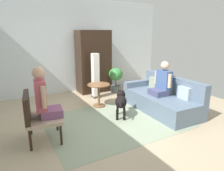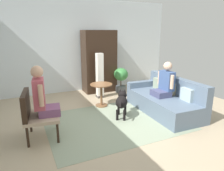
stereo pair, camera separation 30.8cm
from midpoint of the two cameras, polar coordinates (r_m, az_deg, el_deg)
ground_plane at (r=4.61m, az=3.39°, el=-9.30°), size 6.72×6.72×0.00m
back_wall at (r=6.68m, az=-7.52°, el=10.86°), size 6.20×0.12×2.87m
area_rug at (r=4.47m, az=2.73°, el=-10.00°), size 2.84×2.16×0.01m
couch at (r=5.13m, az=16.19°, el=-3.92°), size 1.00×2.04×0.82m
armchair at (r=3.82m, az=-18.68°, el=-6.96°), size 0.68×0.76×0.88m
person_on_couch at (r=4.97m, az=16.34°, el=0.74°), size 0.43×0.55×0.81m
person_on_armchair at (r=3.73m, az=-16.79°, el=-2.72°), size 0.48×0.52×0.89m
round_end_table at (r=5.23m, az=-1.32°, el=-1.56°), size 0.56×0.56×0.59m
dog at (r=4.60m, az=4.65°, el=-4.41°), size 0.48×0.69×0.58m
potted_plant at (r=6.45m, az=3.89°, el=2.22°), size 0.44×0.44×0.78m
column_lamp at (r=5.88m, az=-1.96°, el=2.66°), size 0.20×0.20×1.30m
armoire_cabinet at (r=6.50m, az=-2.28°, el=6.72°), size 1.02×0.56×1.93m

